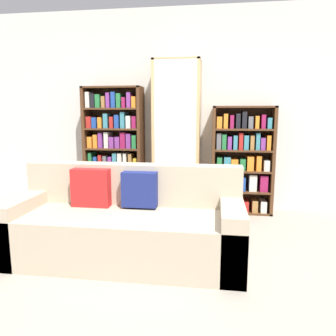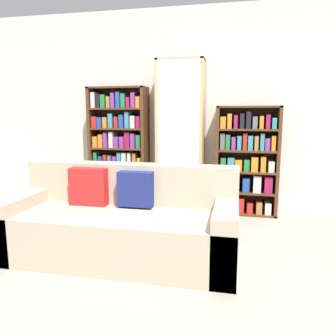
{
  "view_description": "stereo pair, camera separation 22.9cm",
  "coord_description": "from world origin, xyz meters",
  "px_view_note": "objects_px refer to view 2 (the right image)",
  "views": [
    {
      "loc": [
        0.43,
        -2.26,
        1.31
      ],
      "look_at": [
        -0.08,
        1.27,
        0.71
      ],
      "focal_mm": 35.0,
      "sensor_mm": 36.0,
      "label": 1
    },
    {
      "loc": [
        0.66,
        -2.22,
        1.31
      ],
      "look_at": [
        -0.08,
        1.27,
        0.71
      ],
      "focal_mm": 35.0,
      "sensor_mm": 36.0,
      "label": 2
    }
  ],
  "objects_px": {
    "couch": "(121,225)",
    "wine_bottle": "(214,215)",
    "bookshelf_left": "(119,149)",
    "bookshelf_right": "(246,162)",
    "display_cabinet": "(181,138)"
  },
  "relations": [
    {
      "from": "bookshelf_left",
      "to": "bookshelf_right",
      "type": "height_order",
      "value": "bookshelf_left"
    },
    {
      "from": "bookshelf_right",
      "to": "wine_bottle",
      "type": "height_order",
      "value": "bookshelf_right"
    },
    {
      "from": "couch",
      "to": "bookshelf_right",
      "type": "xyz_separation_m",
      "value": [
        1.15,
        1.59,
        0.39
      ]
    },
    {
      "from": "bookshelf_left",
      "to": "bookshelf_right",
      "type": "relative_size",
      "value": 1.19
    },
    {
      "from": "display_cabinet",
      "to": "bookshelf_right",
      "type": "relative_size",
      "value": 1.42
    },
    {
      "from": "display_cabinet",
      "to": "wine_bottle",
      "type": "bearing_deg",
      "value": -53.89
    },
    {
      "from": "bookshelf_right",
      "to": "wine_bottle",
      "type": "bearing_deg",
      "value": -116.58
    },
    {
      "from": "bookshelf_right",
      "to": "wine_bottle",
      "type": "distance_m",
      "value": 0.95
    },
    {
      "from": "couch",
      "to": "wine_bottle",
      "type": "distance_m",
      "value": 1.19
    },
    {
      "from": "wine_bottle",
      "to": "display_cabinet",
      "type": "bearing_deg",
      "value": 126.11
    },
    {
      "from": "display_cabinet",
      "to": "bookshelf_right",
      "type": "xyz_separation_m",
      "value": [
        0.86,
        0.02,
        -0.31
      ]
    },
    {
      "from": "couch",
      "to": "wine_bottle",
      "type": "xyz_separation_m",
      "value": [
        0.79,
        0.88,
        -0.13
      ]
    },
    {
      "from": "bookshelf_left",
      "to": "couch",
      "type": "bearing_deg",
      "value": -69.57
    },
    {
      "from": "bookshelf_right",
      "to": "couch",
      "type": "bearing_deg",
      "value": -125.74
    },
    {
      "from": "wine_bottle",
      "to": "bookshelf_left",
      "type": "bearing_deg",
      "value": 152.7
    }
  ]
}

